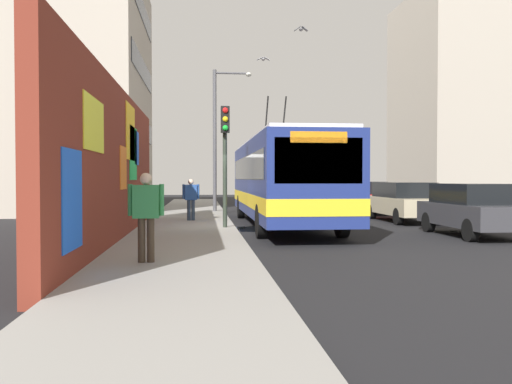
% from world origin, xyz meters
% --- Properties ---
extents(ground_plane, '(80.00, 80.00, 0.00)m').
position_xyz_m(ground_plane, '(0.00, 0.00, 0.00)').
color(ground_plane, black).
extents(sidewalk_slab, '(48.00, 3.20, 0.15)m').
position_xyz_m(sidewalk_slab, '(0.00, 1.60, 0.07)').
color(sidewalk_slab, gray).
rests_on(sidewalk_slab, ground_plane).
extents(graffiti_wall, '(15.04, 0.32, 4.13)m').
position_xyz_m(graffiti_wall, '(-3.49, 3.35, 2.07)').
color(graffiti_wall, maroon).
rests_on(graffiti_wall, ground_plane).
extents(building_far_left, '(11.36, 9.94, 12.81)m').
position_xyz_m(building_far_left, '(11.63, 9.20, 6.41)').
color(building_far_left, '#B2A899').
rests_on(building_far_left, ground_plane).
extents(building_far_right, '(8.77, 8.47, 13.96)m').
position_xyz_m(building_far_right, '(17.01, -17.00, 6.98)').
color(building_far_right, '#B2A899').
rests_on(building_far_right, ground_plane).
extents(city_bus, '(12.55, 2.66, 4.91)m').
position_xyz_m(city_bus, '(1.29, -1.80, 1.75)').
color(city_bus, navy).
rests_on(city_bus, ground_plane).
extents(parked_car_dark_gray, '(4.17, 1.82, 1.58)m').
position_xyz_m(parked_car_dark_gray, '(-2.75, -7.00, 0.83)').
color(parked_car_dark_gray, '#38383D').
rests_on(parked_car_dark_gray, ground_plane).
extents(parked_car_champagne, '(4.78, 1.86, 1.58)m').
position_xyz_m(parked_car_champagne, '(2.83, -7.00, 0.84)').
color(parked_car_champagne, '#C6B793').
rests_on(parked_car_champagne, ground_plane).
extents(parked_car_red, '(4.76, 1.85, 1.58)m').
position_xyz_m(parked_car_red, '(8.39, -7.00, 0.84)').
color(parked_car_red, '#B21E19').
rests_on(parked_car_red, ground_plane).
extents(pedestrian_midblock, '(0.22, 0.64, 1.56)m').
position_xyz_m(pedestrian_midblock, '(2.38, 1.50, 1.05)').
color(pedestrian_midblock, '#2D3F59').
rests_on(pedestrian_midblock, sidewalk_slab).
extents(pedestrian_near_wall, '(0.23, 0.68, 1.69)m').
position_xyz_m(pedestrian_near_wall, '(-7.91, 2.15, 1.14)').
color(pedestrian_near_wall, '#3F3326').
rests_on(pedestrian_near_wall, sidewalk_slab).
extents(traffic_light, '(0.49, 0.28, 3.92)m').
position_xyz_m(traffic_light, '(-0.79, 0.35, 2.80)').
color(traffic_light, '#2D382D').
rests_on(traffic_light, sidewalk_slab).
extents(street_lamp, '(0.44, 1.89, 6.87)m').
position_xyz_m(street_lamp, '(8.27, 0.24, 4.09)').
color(street_lamp, '#4C4C51').
rests_on(street_lamp, sidewalk_slab).
extents(flying_pigeons, '(2.75, 1.70, 2.52)m').
position_xyz_m(flying_pigeons, '(2.87, -2.05, 7.74)').
color(flying_pigeons, '#47474C').
extents(curbside_puddle, '(2.04, 2.04, 0.00)m').
position_xyz_m(curbside_puddle, '(0.21, -0.60, 0.00)').
color(curbside_puddle, black).
rests_on(curbside_puddle, ground_plane).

